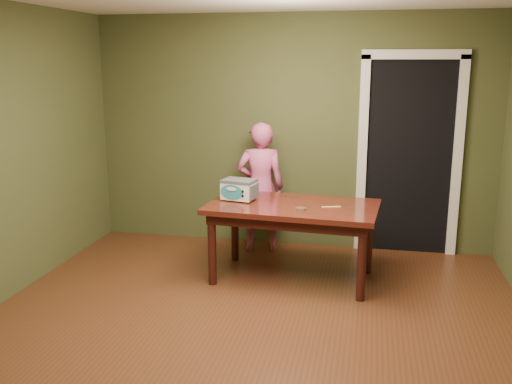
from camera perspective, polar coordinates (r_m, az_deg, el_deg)
floor at (r=4.46m, az=-1.43°, el=-14.98°), size 5.00×5.00×0.00m
room_shell at (r=3.95m, az=-1.57°, el=7.43°), size 4.52×5.02×2.61m
doorway at (r=6.70m, az=14.90°, el=3.73°), size 1.10×0.66×2.25m
dining_table at (r=5.47m, az=3.70°, el=-2.25°), size 1.66×1.02×0.75m
toy_oven at (r=5.58m, az=-1.71°, el=0.31°), size 0.37×0.28×0.21m
baking_pan at (r=5.25m, az=4.51°, el=-1.68°), size 0.10×0.10×0.02m
spatula at (r=5.37m, az=7.54°, el=-1.48°), size 0.18×0.08×0.01m
child at (r=6.29m, az=0.44°, el=0.48°), size 0.58×0.44×1.44m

